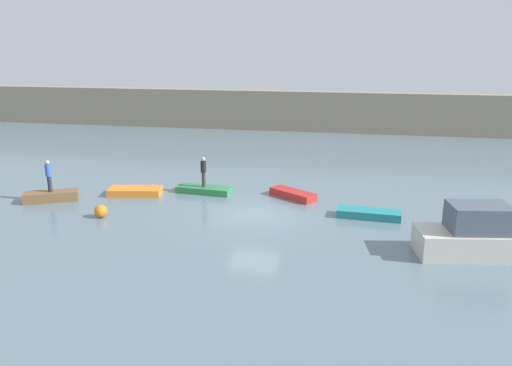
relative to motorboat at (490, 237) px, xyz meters
The scene contains 11 objects.
ground_plane 10.72m from the motorboat, 163.95° to the left, with size 120.00×120.00×0.00m, color slate.
embankment_wall 29.40m from the motorboat, 110.47° to the left, with size 80.00×1.20×3.76m, color gray.
motorboat is the anchor object (origin of this frame).
rowboat_brown 21.74m from the motorboat, behind, with size 2.77×0.95×0.53m, color brown.
rowboat_orange 18.25m from the motorboat, 163.77° to the left, with size 2.89×1.27×0.39m, color orange.
rowboat_green 15.12m from the motorboat, 155.91° to the left, with size 3.14×1.01×0.36m, color #2D7F47.
rowboat_red 10.69m from the motorboat, 144.60° to the left, with size 2.71×0.92×0.41m, color red.
rowboat_teal 5.97m from the motorboat, 141.66° to the left, with size 3.06×1.02×0.39m, color teal.
person_dark_shirt 15.12m from the motorboat, 155.91° to the left, with size 0.32×0.32×1.74m.
person_blue_shirt 21.74m from the motorboat, behind, with size 0.32×0.32×1.75m.
mooring_buoy 17.65m from the motorboat, behind, with size 0.63×0.63×0.63m, color orange.
Camera 1 is at (4.55, -23.17, 8.41)m, focal length 35.23 mm.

